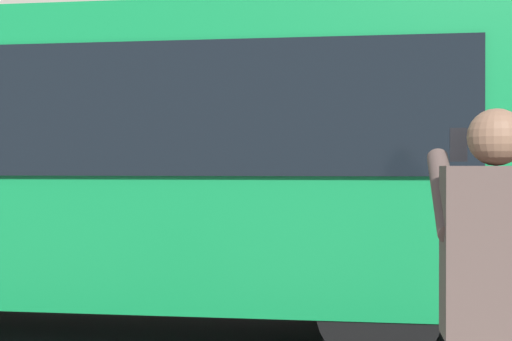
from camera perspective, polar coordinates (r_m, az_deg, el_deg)
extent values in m
plane|color=#2B2B2D|center=(7.43, 13.88, -12.34)|extent=(60.00, 60.00, 0.00)
cube|color=#0F7238|center=(7.54, -14.04, 0.87)|extent=(9.00, 2.50, 2.60)
cube|color=black|center=(6.41, -18.31, 4.54)|extent=(7.60, 0.06, 1.10)
cylinder|color=black|center=(8.17, 9.20, -7.60)|extent=(1.00, 0.28, 1.00)
cylinder|color=black|center=(6.00, 9.62, -10.51)|extent=(1.00, 0.28, 1.00)
cube|color=#473833|center=(2.92, 18.42, -6.13)|extent=(0.40, 0.24, 0.66)
sphere|color=brown|center=(2.91, 18.44, 2.52)|extent=(0.22, 0.22, 0.22)
cylinder|color=#473833|center=(3.04, 14.54, -1.72)|extent=(0.09, 0.48, 0.37)
cube|color=black|center=(3.19, 15.70, 1.97)|extent=(0.07, 0.01, 0.14)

